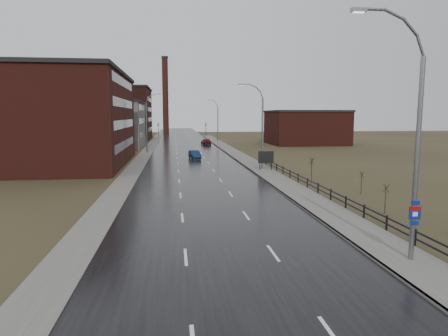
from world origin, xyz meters
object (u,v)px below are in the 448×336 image
object	(u,v)px
billboard	(266,158)
car_near	(195,155)
car_far	(206,142)
streetlight_main	(412,141)

from	to	relation	value
billboard	car_near	distance (m)	17.50
car_far	car_near	bearing A→B (deg)	75.42
streetlight_main	car_far	world-z (taller)	streetlight_main
streetlight_main	car_near	world-z (taller)	streetlight_main
streetlight_main	billboard	bearing A→B (deg)	88.91
streetlight_main	billboard	world-z (taller)	streetlight_main
streetlight_main	billboard	size ratio (longest dim) A/B	4.61
billboard	car_near	world-z (taller)	billboard
car_far	billboard	bearing A→B (deg)	88.46
car_near	billboard	bearing A→B (deg)	-67.65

